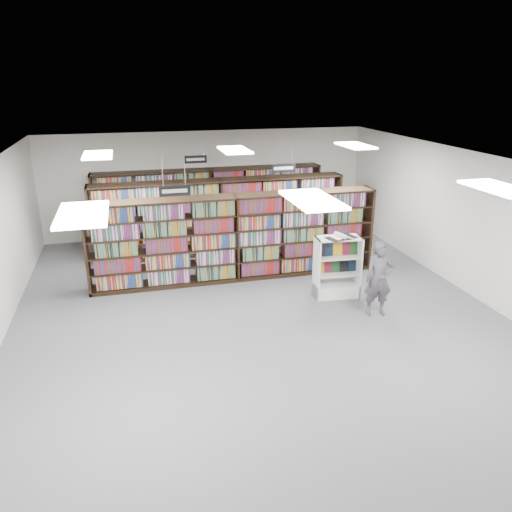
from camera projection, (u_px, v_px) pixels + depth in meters
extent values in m
plane|color=#55555A|center=(257.00, 313.00, 10.63)|extent=(12.00, 12.00, 0.00)
cube|color=white|center=(257.00, 162.00, 9.54)|extent=(10.00, 12.00, 0.10)
cube|color=silver|center=(208.00, 183.00, 15.55)|extent=(10.00, 0.10, 3.20)
cube|color=silver|center=(421.00, 437.00, 4.63)|extent=(10.00, 0.10, 3.20)
cube|color=silver|center=(470.00, 224.00, 11.27)|extent=(0.10, 12.00, 3.20)
cube|color=black|center=(236.00, 238.00, 12.09)|extent=(7.00, 0.60, 2.10)
cube|color=maroon|center=(236.00, 238.00, 12.09)|extent=(6.88, 0.42, 1.98)
cube|color=black|center=(220.00, 217.00, 13.91)|extent=(7.00, 0.60, 2.10)
cube|color=maroon|center=(220.00, 217.00, 13.91)|extent=(6.88, 0.42, 1.98)
cube|color=black|center=(210.00, 203.00, 15.46)|extent=(7.00, 0.60, 2.10)
cube|color=maroon|center=(210.00, 203.00, 15.46)|extent=(6.88, 0.42, 1.98)
cylinder|color=#B2B2B7|center=(162.00, 172.00, 10.14)|extent=(0.01, 0.01, 0.58)
cylinder|color=#B2B2B7|center=(185.00, 171.00, 10.25)|extent=(0.01, 0.01, 0.58)
cube|color=black|center=(175.00, 191.00, 10.33)|extent=(0.65, 0.02, 0.22)
cube|color=silver|center=(175.00, 191.00, 10.32)|extent=(0.52, 0.00, 0.08)
cylinder|color=#B2B2B7|center=(275.00, 153.00, 12.67)|extent=(0.01, 0.01, 0.58)
cylinder|color=#B2B2B7|center=(292.00, 152.00, 12.78)|extent=(0.01, 0.01, 0.58)
cube|color=black|center=(284.00, 168.00, 12.86)|extent=(0.65, 0.02, 0.22)
cube|color=silver|center=(284.00, 168.00, 12.85)|extent=(0.52, 0.00, 0.08)
cylinder|color=#B2B2B7|center=(187.00, 145.00, 14.02)|extent=(0.01, 0.01, 0.58)
cylinder|color=#B2B2B7|center=(203.00, 145.00, 14.12)|extent=(0.01, 0.01, 0.58)
cube|color=black|center=(195.00, 159.00, 14.21)|extent=(0.65, 0.02, 0.22)
cube|color=silver|center=(195.00, 159.00, 14.20)|extent=(0.52, 0.00, 0.08)
cube|color=white|center=(83.00, 214.00, 6.12)|extent=(0.60, 1.20, 0.04)
cube|color=white|center=(312.00, 200.00, 6.83)|extent=(0.60, 1.20, 0.04)
cube|color=white|center=(499.00, 188.00, 7.54)|extent=(0.60, 1.20, 0.04)
cube|color=white|center=(98.00, 155.00, 10.66)|extent=(0.60, 1.20, 0.04)
cube|color=white|center=(235.00, 150.00, 11.37)|extent=(0.60, 1.20, 0.04)
cube|color=white|center=(355.00, 146.00, 12.09)|extent=(0.60, 1.20, 0.04)
cube|color=white|center=(336.00, 289.00, 11.41)|extent=(1.04, 0.59, 0.30)
cube|color=white|center=(316.00, 268.00, 11.14)|extent=(0.08, 0.50, 1.41)
cube|color=white|center=(357.00, 266.00, 11.30)|extent=(0.08, 0.50, 1.41)
cube|color=white|center=(334.00, 263.00, 11.44)|extent=(1.00, 0.12, 1.41)
cube|color=white|center=(339.00, 238.00, 10.99)|extent=(1.04, 0.59, 0.03)
cube|color=white|center=(337.00, 273.00, 11.27)|extent=(0.96, 0.54, 0.02)
cube|color=white|center=(338.00, 257.00, 11.13)|extent=(0.96, 0.54, 0.02)
cube|color=black|center=(321.00, 250.00, 11.06)|extent=(0.21, 0.09, 0.30)
cube|color=#121F33|center=(329.00, 249.00, 11.09)|extent=(0.21, 0.09, 0.30)
cube|color=gold|center=(337.00, 249.00, 11.13)|extent=(0.21, 0.09, 0.30)
cube|color=maroon|center=(346.00, 248.00, 11.16)|extent=(0.21, 0.09, 0.30)
cube|color=#1E4B1F|center=(354.00, 248.00, 11.19)|extent=(0.21, 0.09, 0.30)
cube|color=gold|center=(321.00, 267.00, 11.21)|extent=(0.23, 0.08, 0.28)
cube|color=maroon|center=(329.00, 267.00, 11.24)|extent=(0.23, 0.08, 0.28)
cube|color=#1E4B1F|center=(336.00, 266.00, 11.27)|extent=(0.23, 0.08, 0.28)
cube|color=black|center=(344.00, 266.00, 11.29)|extent=(0.23, 0.08, 0.28)
cube|color=#121F33|center=(352.00, 265.00, 11.32)|extent=(0.23, 0.08, 0.28)
cube|color=black|center=(341.00, 238.00, 10.93)|extent=(0.73, 0.55, 0.02)
cube|color=white|center=(335.00, 238.00, 10.89)|extent=(0.38, 0.42, 0.06)
cube|color=white|center=(348.00, 237.00, 10.97)|extent=(0.37, 0.42, 0.08)
cylinder|color=white|center=(340.00, 235.00, 10.91)|extent=(0.19, 0.35, 0.10)
imported|color=#534D58|center=(379.00, 279.00, 10.30)|extent=(0.65, 0.49, 1.60)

